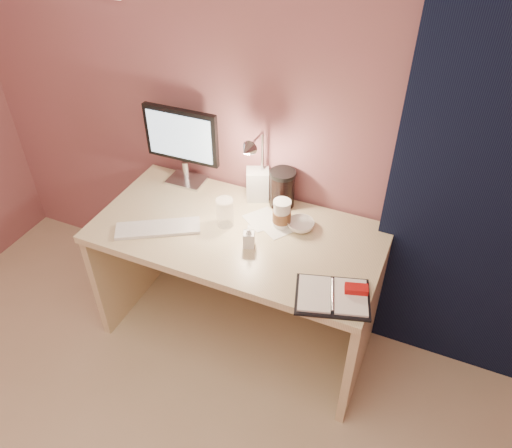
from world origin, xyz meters
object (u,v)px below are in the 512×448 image
at_px(lotion_bottle, 249,236).
at_px(dark_jar, 282,190).
at_px(coffee_cup, 282,214).
at_px(clear_cup, 225,212).
at_px(desk_lamp, 255,166).
at_px(planner, 334,296).
at_px(monitor, 182,140).
at_px(bowl, 301,225).
at_px(desk, 244,256).
at_px(product_box, 258,185).
at_px(keyboard, 158,228).

xyz_separation_m(lotion_bottle, dark_jar, (0.02, 0.36, 0.03)).
xyz_separation_m(coffee_cup, clear_cup, (-0.25, -0.10, 0.01)).
bearing_deg(desk_lamp, planner, -35.73).
bearing_deg(monitor, bowl, -12.05).
relative_size(clear_cup, desk_lamp, 0.36).
distance_m(dark_jar, desk_lamp, 0.22).
bearing_deg(desk_lamp, desk, -91.30).
bearing_deg(clear_cup, product_box, 77.52).
bearing_deg(dark_jar, coffee_cup, -69.32).
distance_m(coffee_cup, desk_lamp, 0.27).
bearing_deg(desk, bowl, 13.68).
bearing_deg(planner, product_box, 121.23).
bearing_deg(desk_lamp, bowl, -9.87).
xyz_separation_m(clear_cup, bowl, (0.35, 0.12, -0.05)).
relative_size(clear_cup, bowl, 1.12).
relative_size(keyboard, lotion_bottle, 3.47).
bearing_deg(desk, dark_jar, 60.75).
height_order(monitor, product_box, monitor).
xyz_separation_m(desk, keyboard, (-0.36, -0.22, 0.23)).
xyz_separation_m(monitor, keyboard, (0.08, -0.42, -0.25)).
distance_m(keyboard, dark_jar, 0.65).
bearing_deg(product_box, desk_lamp, -98.28).
height_order(coffee_cup, bowl, coffee_cup).
bearing_deg(desk, desk_lamp, 86.28).
distance_m(coffee_cup, dark_jar, 0.17).
distance_m(clear_cup, bowl, 0.37).
xyz_separation_m(monitor, desk_lamp, (0.44, -0.08, -0.00)).
xyz_separation_m(desk, clear_cup, (-0.07, -0.05, 0.30)).
xyz_separation_m(planner, coffee_cup, (-0.37, 0.36, 0.06)).
xyz_separation_m(desk, product_box, (-0.02, 0.21, 0.31)).
relative_size(desk, lotion_bottle, 12.04).
bearing_deg(bowl, dark_jar, 136.59).
xyz_separation_m(monitor, planner, (0.99, -0.51, -0.25)).
bearing_deg(planner, desk_lamp, 125.35).
relative_size(planner, lotion_bottle, 3.09).
xyz_separation_m(coffee_cup, product_box, (-0.20, 0.16, 0.02)).
height_order(monitor, coffee_cup, monitor).
bearing_deg(clear_cup, planner, -22.11).
relative_size(keyboard, bowl, 3.07).
distance_m(keyboard, lotion_bottle, 0.46).
bearing_deg(keyboard, planner, -36.09).
relative_size(monitor, desk_lamp, 1.06).
height_order(coffee_cup, clear_cup, clear_cup).
xyz_separation_m(bowl, desk_lamp, (-0.27, 0.06, 0.24)).
height_order(clear_cup, product_box, product_box).
relative_size(bowl, lotion_bottle, 1.13).
bearing_deg(planner, monitor, 136.41).
height_order(desk, product_box, product_box).
distance_m(planner, lotion_bottle, 0.49).
distance_m(desk, lotion_bottle, 0.33).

